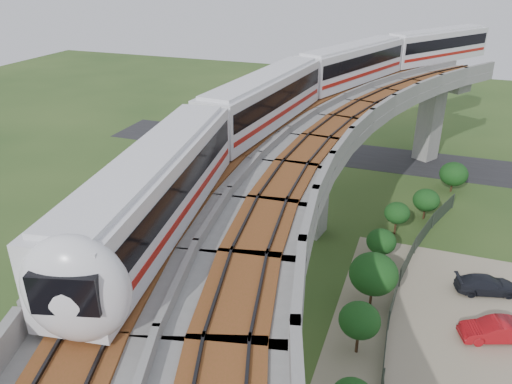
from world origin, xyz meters
TOP-DOWN VIEW (x-y plane):
  - ground at (0.00, 0.00)m, footprint 160.00×160.00m
  - dirt_lot at (14.00, -2.00)m, footprint 18.00×26.00m
  - asphalt_road at (0.00, 30.00)m, footprint 60.00×8.00m
  - viaduct at (3.84, 0.00)m, footprint 19.58×73.98m
  - metro_train at (1.68, 12.53)m, footprint 18.03×59.92m
  - fence at (9.75, 0.00)m, footprint 3.87×38.73m
  - tree_0 at (12.08, 23.15)m, footprint 2.74×2.74m
  - tree_1 at (9.81, 16.22)m, footprint 2.32×2.32m
  - tree_2 at (7.65, 12.58)m, footprint 2.12×2.12m
  - tree_3 at (6.94, 8.09)m, footprint 2.27×2.27m
  - tree_4 at (7.09, 2.04)m, footprint 3.19×3.19m
  - tree_5 at (6.95, -2.60)m, footprint 2.42×2.42m
  - car_red at (14.66, 1.34)m, footprint 4.40×2.79m
  - car_dark at (14.44, 6.32)m, footprint 4.52×2.82m

SIDE VIEW (x-z plane):
  - ground at x=0.00m, z-range 0.00..0.00m
  - asphalt_road at x=0.00m, z-range 0.00..0.03m
  - dirt_lot at x=14.00m, z-range 0.00..0.04m
  - car_dark at x=14.44m, z-range 0.04..1.26m
  - car_red at x=14.66m, z-range 0.04..1.41m
  - fence at x=9.75m, z-range 0.00..1.50m
  - tree_3 at x=6.94m, z-range 0.32..2.89m
  - tree_1 at x=9.81m, z-range 0.43..3.27m
  - tree_0 at x=12.08m, z-range 0.37..3.44m
  - tree_2 at x=7.65m, z-range 0.53..3.41m
  - tree_5 at x=6.95m, z-range 0.67..4.08m
  - tree_4 at x=7.09m, z-range 0.62..4.57m
  - viaduct at x=3.84m, z-range 3.35..14.75m
  - metro_train at x=1.68m, z-range 10.49..14.13m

